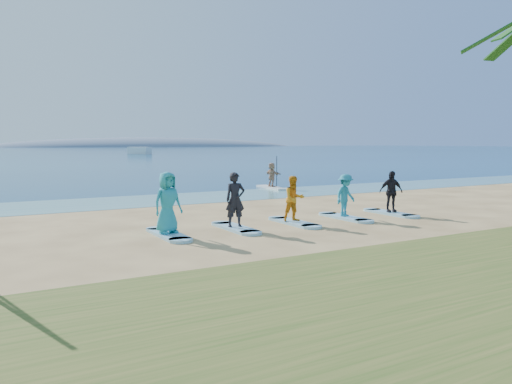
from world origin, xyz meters
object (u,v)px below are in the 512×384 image
student_2 (294,199)px  student_3 (345,195)px  student_4 (391,192)px  student_0 (168,203)px  student_1 (235,200)px  surfboard_1 (235,228)px  surfboard_0 (168,234)px  surfboard_3 (345,217)px  surfboard_2 (294,222)px  paddleboarder (272,175)px  boat_offshore_b (139,154)px  paddleboard (272,188)px  surfboard_4 (390,213)px

student_2 → student_3: student_2 is taller
student_3 → student_4: student_4 is taller
student_0 → student_1: bearing=-11.7°
student_0 → surfboard_1: bearing=-11.7°
surfboard_0 → student_1: (2.32, 0.00, 0.94)m
surfboard_1 → student_1: (0.00, 0.00, 0.94)m
surfboard_0 → surfboard_3: bearing=0.0°
student_1 → surfboard_2: (2.32, 0.00, -0.94)m
paddleboarder → surfboard_1: (-8.62, -11.73, -0.82)m
boat_offshore_b → student_1: student_1 is taller
surfboard_2 → student_2: bearing=0.0°
paddleboard → student_3: (-3.98, -11.73, 0.82)m
student_1 → surfboard_4: size_ratio=0.81×
surfboard_0 → student_0: bearing=0.0°
boat_offshore_b → student_2: 105.31m
surfboard_0 → surfboard_4: size_ratio=1.00×
paddleboard → boat_offshore_b: (18.76, 90.56, -0.06)m
surfboard_1 → student_4: student_4 is taller
surfboard_4 → student_3: bearing=180.0°
student_1 → student_4: (6.95, 0.00, -0.08)m
paddleboarder → surfboard_0: bearing=132.6°
student_1 → surfboard_3: size_ratio=0.81×
student_0 → student_1: 2.32m
student_2 → student_1: bearing=-171.9°
paddleboarder → student_0: 16.03m
surfboard_1 → student_4: 7.00m
surfboard_4 → boat_offshore_b: bearing=78.7°
student_1 → surfboard_4: student_1 is taller
paddleboarder → surfboard_1: 14.57m
boat_offshore_b → surfboard_3: boat_offshore_b is taller
student_4 → surfboard_1: bearing=-160.0°
surfboard_1 → student_2: bearing=0.0°
surfboard_0 → student_1: 2.50m
paddleboard → surfboard_1: (-8.62, -11.73, -0.01)m
student_0 → surfboard_4: (9.27, 0.00, -0.98)m
surfboard_1 → surfboard_2: bearing=0.0°
surfboard_1 → surfboard_4: bearing=0.0°
paddleboarder → student_2: 13.31m
surfboard_3 → student_4: student_4 is taller
student_3 → surfboard_4: size_ratio=0.72×
boat_offshore_b → surfboard_1: (-27.37, -102.28, 0.04)m
paddleboard → student_0: size_ratio=1.60×
paddleboarder → student_3: 12.38m
paddleboard → student_4: bearing=-93.9°
paddleboarder → boat_offshore_b: bearing=-16.1°
student_2 → student_4: bearing=8.1°
paddleboard → student_2: (-6.30, -11.73, 0.83)m
paddleboarder → student_3: student_3 is taller
student_1 → student_2: size_ratio=1.13×
surfboard_4 → student_4: bearing=0.0°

